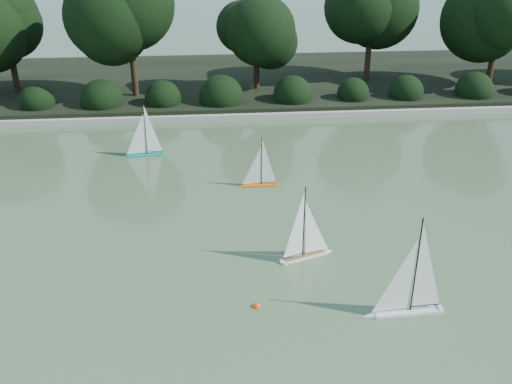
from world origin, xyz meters
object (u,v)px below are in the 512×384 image
Objects in this scene: sailboat_white_a at (403,299)px; sailboat_white_b at (309,245)px; race_buoy at (257,307)px; sailboat_teal at (142,147)px; sailboat_orange at (257,178)px.

sailboat_white_a is 1.17× the size of sailboat_white_b.
sailboat_teal is at bearing 109.42° from race_buoy.
sailboat_white_b is at bearing -78.35° from sailboat_orange.
sailboat_teal reaches higher than race_buoy.
sailboat_white_b is 1.01× the size of sailboat_teal.
sailboat_white_a reaches higher than sailboat_teal.
sailboat_white_b is (-1.12, 1.75, -0.04)m from sailboat_white_a.
sailboat_white_a is at bearing -9.64° from race_buoy.
race_buoy is at bearing -70.58° from sailboat_teal.
race_buoy is (-0.42, -4.47, -0.20)m from sailboat_orange.
sailboat_orange is (-0.64, 3.09, -0.03)m from sailboat_white_b.
race_buoy is (2.32, -6.58, -0.23)m from sailboat_teal.
sailboat_teal is at bearing 142.48° from sailboat_orange.
sailboat_orange is 9.21× the size of race_buoy.
sailboat_orange is at bearing 109.89° from sailboat_white_a.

